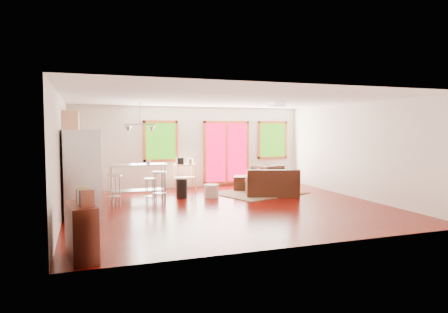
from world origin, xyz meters
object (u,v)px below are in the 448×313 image
object	(u,v)px
coffee_table	(258,181)
armchair	(267,175)
kitchen_cart	(184,168)
rug	(260,193)
island	(138,175)
refrigerator	(82,174)
ottoman	(244,183)
loveseat	(272,185)

from	to	relation	value
coffee_table	armchair	bearing A→B (deg)	48.09
armchair	kitchen_cart	bearing A→B (deg)	-29.32
rug	island	world-z (taller)	island
refrigerator	coffee_table	bearing A→B (deg)	16.90
coffee_table	island	world-z (taller)	island
island	refrigerator	bearing A→B (deg)	-128.06
ottoman	island	world-z (taller)	island
ottoman	coffee_table	bearing A→B (deg)	-53.04
loveseat	coffee_table	size ratio (longest dim) A/B	1.78
refrigerator	kitchen_cart	bearing A→B (deg)	41.39
refrigerator	kitchen_cart	distance (m)	4.36
armchair	ottoman	size ratio (longest dim) A/B	1.26
loveseat	armchair	xyz separation A→B (m)	(0.60, 1.59, 0.10)
rug	kitchen_cart	bearing A→B (deg)	142.27
rug	kitchen_cart	world-z (taller)	kitchen_cart
loveseat	armchair	bearing A→B (deg)	87.66
refrigerator	island	bearing A→B (deg)	46.83
kitchen_cart	refrigerator	bearing A→B (deg)	-133.51
armchair	loveseat	bearing A→B (deg)	49.35
refrigerator	island	xyz separation A→B (m)	(1.39, 1.77, -0.28)
refrigerator	armchair	bearing A→B (deg)	20.68
coffee_table	armchair	distance (m)	0.94
armchair	island	size ratio (longest dim) A/B	0.54
coffee_table	island	xyz separation A→B (m)	(-3.61, -0.25, 0.35)
loveseat	armchair	world-z (taller)	armchair
armchair	refrigerator	bearing A→B (deg)	5.96
loveseat	refrigerator	world-z (taller)	refrigerator
loveseat	island	distance (m)	3.70
loveseat	armchair	distance (m)	1.70
loveseat	kitchen_cart	xyz separation A→B (m)	(-2.02, 2.03, 0.38)
rug	coffee_table	xyz separation A→B (m)	(0.10, 0.33, 0.30)
ottoman	kitchen_cart	distance (m)	1.92
armchair	refrigerator	xyz separation A→B (m)	(-5.62, -2.71, 0.53)
coffee_table	armchair	world-z (taller)	armchair
ottoman	refrigerator	world-z (taller)	refrigerator
rug	armchair	world-z (taller)	armchair
coffee_table	kitchen_cart	world-z (taller)	kitchen_cart
rug	kitchen_cart	distance (m)	2.49
loveseat	refrigerator	bearing A→B (deg)	-148.83
rug	kitchen_cart	xyz separation A→B (m)	(-1.90, 1.47, 0.67)
ottoman	refrigerator	bearing A→B (deg)	-152.88
rug	loveseat	xyz separation A→B (m)	(0.12, -0.56, 0.29)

